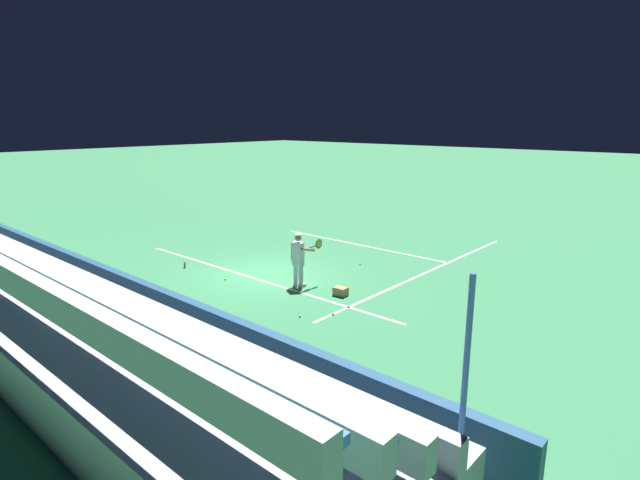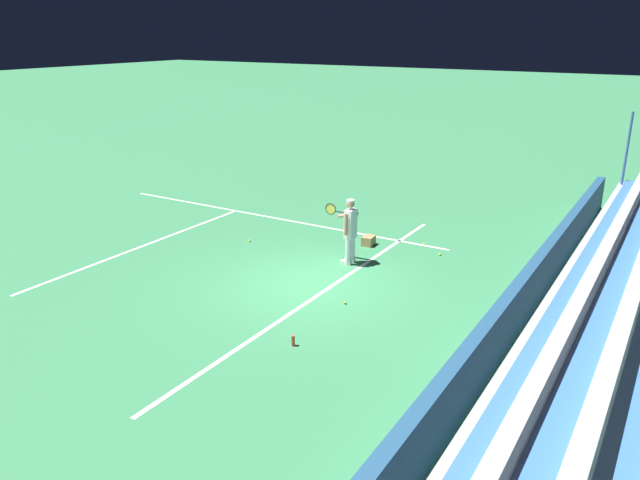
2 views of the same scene
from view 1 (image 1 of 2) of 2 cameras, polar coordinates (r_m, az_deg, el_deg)
ground_plane at (r=17.31m, az=-6.48°, el=-3.92°), size 160.00×160.00×0.00m
court_baseline_white at (r=16.99m, az=-7.73°, el=-4.28°), size 12.00×0.10×0.01m
court_sideline_white at (r=17.88m, az=12.23°, el=-3.56°), size 0.10×12.00×0.01m
court_service_line_white at (r=21.24m, az=4.54°, el=-0.56°), size 8.22×0.10×0.01m
back_wall_sponsor_board at (r=14.53m, az=-20.88°, el=-5.94°), size 21.49×0.25×1.10m
bleacher_stand at (r=13.65m, az=-29.23°, el=-7.14°), size 20.41×3.20×3.40m
tennis_player at (r=15.74m, az=-2.44°, el=-2.24°), size 0.58×1.00×1.71m
ball_box_cardboard at (r=15.16m, az=2.37°, el=-5.89°), size 0.42×0.33×0.26m
tennis_ball_far_left at (r=16.89m, az=-10.81°, el=-4.42°), size 0.07×0.07×0.07m
tennis_ball_near_player at (r=13.73m, az=1.49°, el=-8.46°), size 0.07×0.07×0.07m
tennis_ball_on_baseline at (r=18.38m, az=4.61°, el=-2.73°), size 0.07×0.07×0.07m
tennis_ball_stray_back at (r=13.61m, az=-2.33°, el=-8.67°), size 0.07×0.07×0.07m
water_bottle at (r=18.55m, az=-15.21°, el=-2.77°), size 0.07×0.07×0.22m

